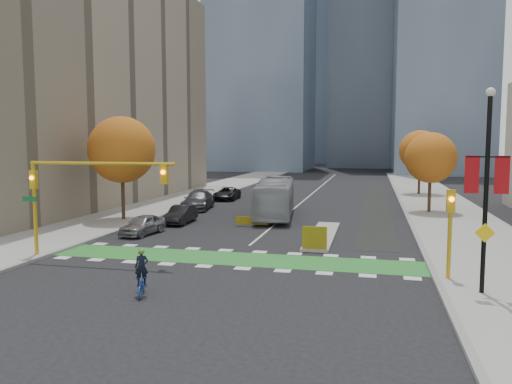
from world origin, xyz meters
The scene contains 26 objects.
ground centered at (0.00, 0.00, 0.00)m, with size 300.00×300.00×0.00m, color black.
sidewalk_west centered at (-13.50, 20.00, 0.07)m, with size 7.00×120.00×0.15m, color gray.
sidewalk_east centered at (13.50, 20.00, 0.07)m, with size 7.00×120.00×0.15m, color gray.
curb_west centered at (-10.00, 20.00, 0.07)m, with size 0.30×120.00×0.16m, color gray.
curb_east centered at (10.00, 20.00, 0.07)m, with size 0.30×120.00×0.16m, color gray.
bike_crossing centered at (0.00, 1.50, 0.01)m, with size 20.00×3.00×0.01m, color #287D2C.
centre_line centered at (0.00, 40.00, 0.01)m, with size 0.15×70.00×0.01m, color silver.
bike_lane_paint centered at (7.50, 30.00, 0.01)m, with size 2.50×50.00×0.01m, color black.
median_island centered at (4.00, 9.00, 0.08)m, with size 1.60×10.00×0.16m, color gray.
hazard_board centered at (4.00, 4.20, 0.80)m, with size 1.40×0.12×1.30m, color yellow.
building_west centered at (-24.00, 22.00, 12.50)m, with size 16.00×44.00×25.00m, color gray.
tower_nw centered at (-18.00, 90.00, 35.00)m, with size 22.00×22.00×70.00m, color #47566B.
tower_ne centered at (20.00, 85.00, 30.00)m, with size 18.00×24.00×60.00m, color #47566B.
tower_far centered at (-4.00, 140.00, 40.00)m, with size 26.00×26.00×80.00m, color #47566B.
tree_west centered at (-12.00, 12.00, 5.62)m, with size 5.20×5.20×8.22m.
tree_east_near centered at (12.00, 22.00, 4.86)m, with size 4.40×4.40×7.08m.
tree_east_far centered at (12.50, 38.00, 5.24)m, with size 4.80×4.80×7.65m.
traffic_signal_west centered at (-7.93, -0.51, 4.03)m, with size 8.53×0.56×5.20m.
traffic_signal_east centered at (10.50, -0.51, 2.73)m, with size 0.35×0.43×4.10m.
banner_lamppost centered at (11.50, -2.50, 4.61)m, with size 1.65×0.36×8.28m.
cyclist centered at (-1.85, -5.54, 0.64)m, with size 1.09×1.77×1.93m.
bus centered at (-0.77, 17.17, 1.61)m, with size 2.70×11.54×3.21m, color #9CA1A4.
parked_car_a centered at (-7.86, 6.90, 0.67)m, with size 1.59×3.95×1.35m, color gray.
parked_car_b centered at (-7.12, 11.90, 0.68)m, with size 1.45×4.15×1.37m, color black.
parked_car_c centered at (-8.62, 19.91, 0.84)m, with size 2.35×5.79×1.68m, color #444448.
parked_car_d centered at (-8.24, 28.07, 0.68)m, with size 2.25×4.89×1.36m, color black.
Camera 1 is at (7.12, -23.62, 6.14)m, focal length 35.00 mm.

